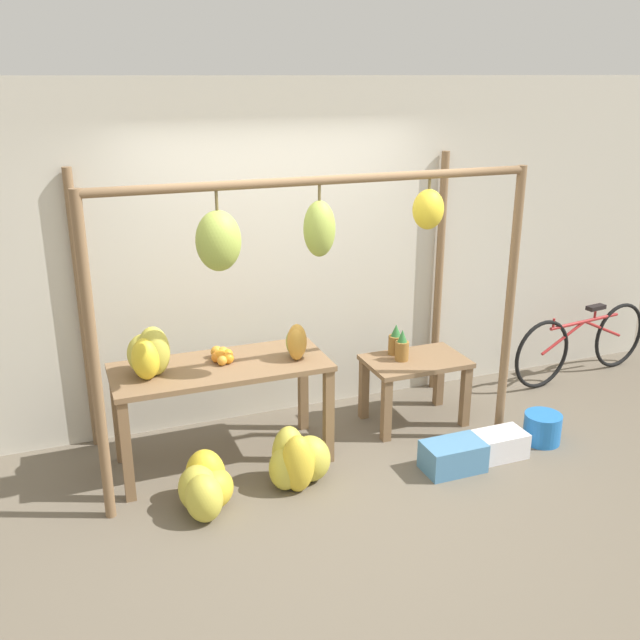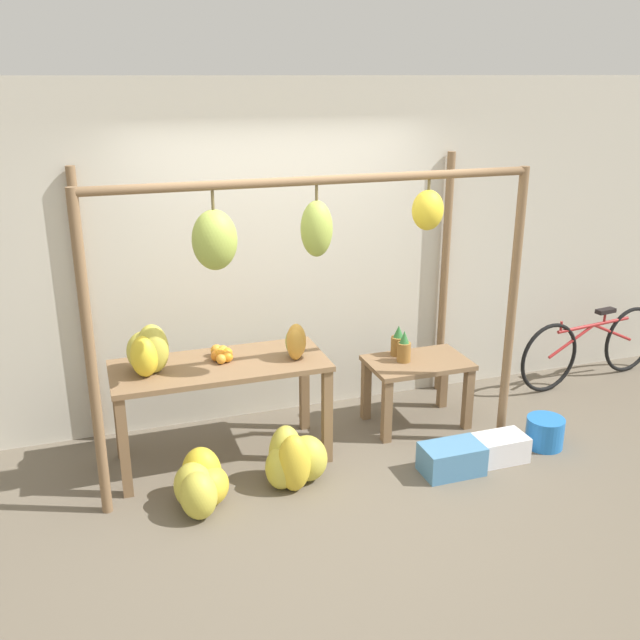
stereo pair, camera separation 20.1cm
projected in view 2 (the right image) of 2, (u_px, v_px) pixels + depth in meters
name	position (u px, v px, depth m)	size (l,w,h in m)	color
ground_plane	(335.00, 494.00, 5.03)	(20.00, 20.00, 0.00)	#665B4C
shop_wall_back	(276.00, 254.00, 5.88)	(8.00, 0.08, 2.80)	beige
stall_awning	(298.00, 260.00, 4.94)	(3.13, 1.23, 2.19)	brown
display_table_main	(220.00, 379.00, 5.28)	(1.58, 0.67, 0.80)	brown
display_table_side	(417.00, 374.00, 5.92)	(0.83, 0.53, 0.57)	brown
banana_pile_on_table	(147.00, 352.00, 5.03)	(0.35, 0.39, 0.36)	gold
orange_pile	(221.00, 354.00, 5.30)	(0.17, 0.25, 0.10)	orange
pineapple_cluster	(401.00, 345.00, 5.89)	(0.13, 0.26, 0.27)	olive
banana_pile_ground_left	(201.00, 484.00, 4.84)	(0.48, 0.59, 0.38)	gold
banana_pile_ground_right	(293.00, 460.00, 5.10)	(0.56, 0.43, 0.44)	gold
fruit_crate_white	(452.00, 459.00, 5.27)	(0.45, 0.28, 0.22)	#4C84B2
blue_bucket	(545.00, 432.00, 5.65)	(0.30, 0.30, 0.24)	blue
parked_bicycle	(591.00, 347.00, 6.78)	(1.71, 0.28, 0.71)	black
papaya_pile	(296.00, 342.00, 5.30)	(0.20, 0.25, 0.27)	gold
fruit_crate_purple	(499.00, 448.00, 5.45)	(0.41, 0.25, 0.20)	silver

